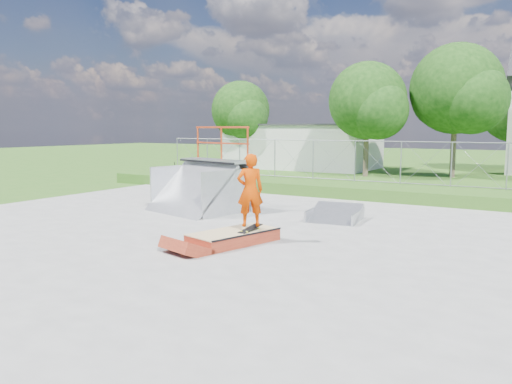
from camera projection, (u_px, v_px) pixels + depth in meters
The scene contains 14 objects.
ground at pixel (217, 237), 13.07m from camera, with size 120.00×120.00×0.00m, color #30621C.
concrete_pad at pixel (217, 236), 13.07m from camera, with size 20.00×16.00×0.04m, color gray.
grass_berm at pixel (346, 189), 21.14m from camera, with size 24.00×3.00×0.50m, color #30621C.
grind_box at pixel (234, 238), 12.24m from camera, with size 1.64×2.44×0.33m.
quarter_pipe at pixel (196, 170), 16.83m from camera, with size 2.89×2.44×2.89m, color #A2A5AA, non-canonical shape.
flat_bank_ramp at pixel (335, 214), 15.22m from camera, with size 1.48×1.58×0.46m, color #A2A5AA, non-canonical shape.
skateboard at pixel (250, 229), 12.27m from camera, with size 0.22×0.80×0.02m, color black.
skater at pixel (250, 193), 12.15m from camera, with size 0.65×0.43×1.78m, color #C93800.
concrete_stairs at pixel (178, 177), 24.75m from camera, with size 1.50×1.60×0.80m, color gray, non-canonical shape.
chain_link_fence at pixel (355, 161), 21.84m from camera, with size 20.00×0.06×1.80m, color gray, non-canonical shape.
utility_building_flat at pixel (303, 147), 35.69m from camera, with size 10.00×6.00×3.00m, color #BCBCB8.
tree_left_near at pixel (371, 103), 28.62m from camera, with size 4.76×4.48×6.65m.
tree_center at pixel (461, 92), 27.92m from camera, with size 5.44×5.12×7.60m.
tree_left_far at pixel (242, 112), 35.45m from camera, with size 4.42×4.16×6.18m.
Camera 1 is at (7.44, -10.48, 2.85)m, focal length 35.00 mm.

